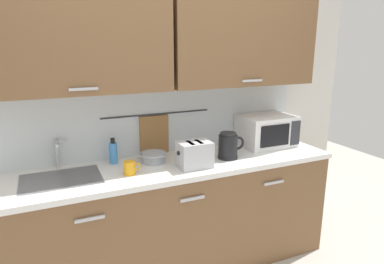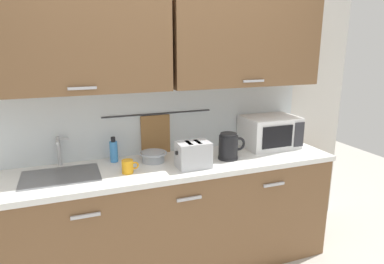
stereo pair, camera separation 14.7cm
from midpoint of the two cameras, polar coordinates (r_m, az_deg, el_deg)
counter_unit at (r=2.77m, az=-1.41°, el=-13.89°), size 2.53×0.64×0.90m
back_wall_assembly at (r=2.67m, az=-3.01°, el=9.14°), size 3.70×0.41×2.50m
sink_faucet at (r=2.63m, az=-20.03°, el=-2.48°), size 0.09×0.17×0.22m
microwave at (r=3.05m, az=14.29°, el=0.05°), size 0.46×0.35×0.27m
electric_kettle at (r=2.67m, az=7.78°, el=-2.42°), size 0.23×0.16×0.21m
dish_soap_bottle at (r=2.63m, az=-11.50°, el=-3.16°), size 0.06×0.06×0.20m
mug_near_sink at (r=2.40m, az=-9.02°, el=-5.78°), size 0.12×0.08×0.09m
mixing_bowl at (r=2.60m, az=-4.95°, el=-4.08°), size 0.21×0.21×0.08m
toaster at (r=2.47m, az=1.92°, el=-3.83°), size 0.26×0.17×0.19m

